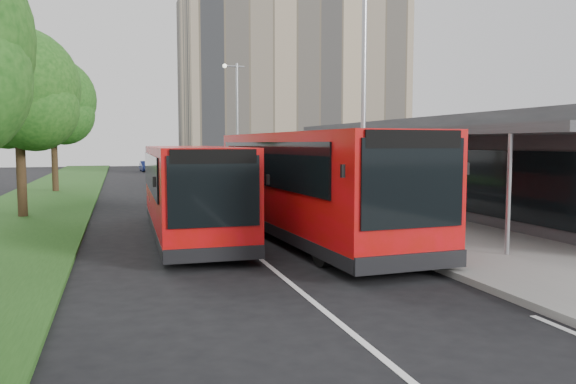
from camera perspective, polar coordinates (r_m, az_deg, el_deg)
name	(u,v)px	position (r m, az deg, el deg)	size (l,w,h in m)	color
ground	(251,251)	(15.38, -3.80, -6.02)	(120.00, 120.00, 0.00)	black
pavement	(272,188)	(36.08, -1.68, 0.45)	(5.00, 80.00, 0.15)	slate
grass_verge	(54,193)	(35.02, -22.68, -0.12)	(5.00, 80.00, 0.10)	#1F4817
lane_centre_line	(187,199)	(30.05, -10.27, -0.68)	(0.12, 70.00, 0.01)	silver
kerb_dashes	(233,191)	(34.50, -5.58, 0.10)	(0.12, 56.00, 0.01)	silver
office_block	(290,85)	(59.63, 0.22, 10.84)	(22.00, 12.00, 18.00)	tan
station_building	(441,162)	(26.83, 15.28, 2.91)	(7.70, 26.00, 4.00)	#2F2F32
tree_mid	(18,95)	(24.11, -25.74, 8.83)	(4.59, 4.59, 7.36)	#302113
tree_far	(53,105)	(36.02, -22.81, 8.11)	(4.95, 4.95, 7.95)	#302113
lamp_post_near	(361,87)	(18.41, 7.45, 10.51)	(1.44, 0.28, 8.00)	#9B9EA3
lamp_post_far	(236,116)	(37.52, -5.31, 7.70)	(1.44, 0.28, 8.00)	#9B9EA3
bus_main	(311,185)	(17.03, 2.33, 0.69)	(3.48, 11.55, 3.23)	red
bus_second	(190,191)	(17.83, -9.88, 0.13)	(2.71, 10.02, 2.82)	red
litter_bin	(320,190)	(27.35, 3.24, 0.23)	(0.57, 0.57, 1.03)	#3E2C19
bollard	(259,181)	(33.89, -2.99, 1.12)	(0.16, 0.16, 1.00)	yellow
car_near	(181,167)	(54.20, -10.83, 2.51)	(1.57, 3.91, 1.33)	#601C0D
car_far	(147,166)	(59.86, -14.17, 2.56)	(1.15, 3.29, 1.08)	navy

